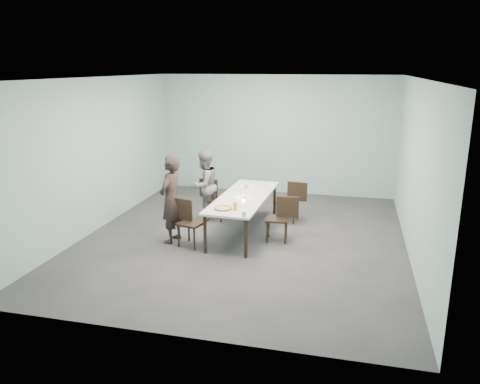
% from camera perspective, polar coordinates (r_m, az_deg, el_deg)
% --- Properties ---
extents(ground, '(7.00, 7.00, 0.00)m').
position_cam_1_polar(ground, '(9.06, 0.48, -5.59)').
color(ground, '#333335').
rests_on(ground, ground).
extents(room_shell, '(6.02, 7.02, 3.01)m').
position_cam_1_polar(room_shell, '(8.56, 0.52, 7.19)').
color(room_shell, '#94B9BB').
rests_on(room_shell, ground).
extents(table, '(0.99, 2.63, 0.75)m').
position_cam_1_polar(table, '(9.13, 0.46, -0.85)').
color(table, white).
rests_on(table, ground).
extents(chair_near_left, '(0.65, 0.51, 0.87)m').
position_cam_1_polar(chair_near_left, '(8.61, -6.43, -3.27)').
color(chair_near_left, black).
rests_on(chair_near_left, ground).
extents(chair_far_left, '(0.64, 0.48, 0.87)m').
position_cam_1_polar(chair_far_left, '(10.05, -3.27, -0.51)').
color(chair_far_left, black).
rests_on(chair_far_left, ground).
extents(chair_near_right, '(0.63, 0.46, 0.87)m').
position_cam_1_polar(chair_near_right, '(8.79, 5.07, -2.87)').
color(chair_near_right, black).
rests_on(chair_near_right, ground).
extents(chair_far_right, '(0.63, 0.47, 0.87)m').
position_cam_1_polar(chair_far_right, '(9.91, 6.35, -0.81)').
color(chair_far_right, black).
rests_on(chair_far_right, ground).
extents(diner_near, '(0.47, 0.65, 1.65)m').
position_cam_1_polar(diner_near, '(8.73, -8.38, -0.89)').
color(diner_near, black).
rests_on(diner_near, ground).
extents(diner_far, '(0.82, 0.90, 1.49)m').
position_cam_1_polar(diner_far, '(9.99, -4.37, 0.84)').
color(diner_far, slate).
rests_on(diner_far, ground).
extents(pizza, '(0.34, 0.34, 0.04)m').
position_cam_1_polar(pizza, '(8.27, -2.09, -2.02)').
color(pizza, white).
rests_on(pizza, table).
extents(side_plate, '(0.18, 0.18, 0.01)m').
position_cam_1_polar(side_plate, '(8.54, 0.22, -1.54)').
color(side_plate, white).
rests_on(side_plate, table).
extents(beer_glass, '(0.08, 0.08, 0.15)m').
position_cam_1_polar(beer_glass, '(8.19, -0.59, -1.77)').
color(beer_glass, orange).
rests_on(beer_glass, table).
extents(water_tumbler, '(0.08, 0.08, 0.09)m').
position_cam_1_polar(water_tumbler, '(7.87, 0.48, -2.72)').
color(water_tumbler, silver).
rests_on(water_tumbler, table).
extents(tealight, '(0.06, 0.06, 0.05)m').
position_cam_1_polar(tealight, '(9.01, 0.46, -0.55)').
color(tealight, silver).
rests_on(tealight, table).
extents(amber_tumbler, '(0.07, 0.07, 0.08)m').
position_cam_1_polar(amber_tumbler, '(9.69, 0.75, 0.69)').
color(amber_tumbler, orange).
rests_on(amber_tumbler, table).
extents(menu, '(0.31, 0.23, 0.01)m').
position_cam_1_polar(menu, '(9.85, 1.05, 0.71)').
color(menu, silver).
rests_on(menu, table).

